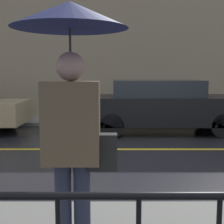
# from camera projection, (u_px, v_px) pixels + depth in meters

# --- Properties ---
(ground_plane) EXTENTS (80.00, 80.00, 0.00)m
(ground_plane) POSITION_uv_depth(u_px,v_px,m) (141.00, 149.00, 6.92)
(ground_plane) COLOR black
(sidewalk_far) EXTENTS (28.00, 2.00, 0.11)m
(sidewalk_far) POSITION_uv_depth(u_px,v_px,m) (131.00, 120.00, 10.98)
(sidewalk_far) COLOR slate
(sidewalk_far) RESTS_ON ground_plane
(lane_marking) EXTENTS (25.20, 0.12, 0.01)m
(lane_marking) POSITION_uv_depth(u_px,v_px,m) (141.00, 149.00, 6.92)
(lane_marking) COLOR gold
(lane_marking) RESTS_ON ground_plane
(building_storefront) EXTENTS (28.00, 0.30, 6.61)m
(building_storefront) POSITION_uv_depth(u_px,v_px,m) (129.00, 30.00, 11.72)
(building_storefront) COLOR gray
(building_storefront) RESTS_ON ground_plane
(pedestrian) EXTENTS (0.92, 0.92, 2.12)m
(pedestrian) POSITION_uv_depth(u_px,v_px,m) (72.00, 72.00, 2.47)
(pedestrian) COLOR #23283D
(pedestrian) RESTS_ON sidewalk_near
(car_black) EXTENTS (4.69, 1.80, 1.49)m
(car_black) POSITION_uv_depth(u_px,v_px,m) (162.00, 106.00, 8.87)
(car_black) COLOR black
(car_black) RESTS_ON ground_plane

